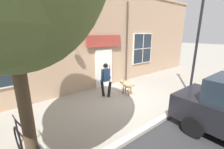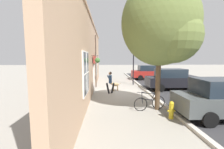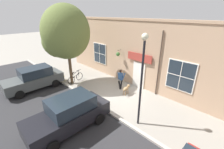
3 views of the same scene
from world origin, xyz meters
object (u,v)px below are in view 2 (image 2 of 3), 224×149
at_px(dog_on_leash, 115,84).
at_px(parked_car_mid_block, 172,79).
at_px(pedestrian_walking, 110,81).
at_px(fire_hydrant, 171,110).
at_px(street_tree_by_curb, 163,26).
at_px(leaning_bicycle, 150,102).
at_px(street_lamp, 134,52).
at_px(parked_car_far_end, 149,72).

height_order(dog_on_leash, parked_car_mid_block, parked_car_mid_block).
relative_size(pedestrian_walking, fire_hydrant, 2.11).
xyz_separation_m(street_tree_by_curb, leaning_bicycle, (-0.53, 0.05, -3.79)).
bearing_deg(street_lamp, fire_hydrant, -88.89).
bearing_deg(street_lamp, parked_car_far_end, 53.94).
bearing_deg(parked_car_far_end, dog_on_leash, -126.78).
xyz_separation_m(pedestrian_walking, fire_hydrant, (2.54, -4.81, -0.57)).
bearing_deg(leaning_bicycle, fire_hydrant, -61.01).
height_order(leaning_bicycle, parked_car_mid_block, parked_car_mid_block).
height_order(parked_car_far_end, street_lamp, street_lamp).
distance_m(parked_car_far_end, fire_hydrant, 12.21).
xyz_separation_m(pedestrian_walking, street_lamp, (2.38, 3.51, 2.24)).
relative_size(street_tree_by_curb, parked_car_mid_block, 1.49).
xyz_separation_m(street_lamp, fire_hydrant, (0.16, -8.32, -2.81)).
height_order(parked_car_mid_block, fire_hydrant, parked_car_mid_block).
xyz_separation_m(leaning_bicycle, fire_hydrant, (0.63, -1.14, 0.02)).
relative_size(leaning_bicycle, street_lamp, 0.35).
xyz_separation_m(parked_car_far_end, fire_hydrant, (-2.48, -11.94, -0.48)).
bearing_deg(parked_car_mid_block, leaning_bicycle, -124.39).
bearing_deg(street_tree_by_curb, street_lamp, 90.46).
relative_size(leaning_bicycle, parked_car_mid_block, 0.40).
height_order(pedestrian_walking, fire_hydrant, pedestrian_walking).
distance_m(leaning_bicycle, fire_hydrant, 1.30).
height_order(pedestrian_walking, parked_car_mid_block, parked_car_mid_block).
bearing_deg(pedestrian_walking, parked_car_far_end, 54.88).
bearing_deg(parked_car_far_end, leaning_bicycle, -106.04).
xyz_separation_m(leaning_bicycle, parked_car_far_end, (3.11, 10.81, 0.50)).
xyz_separation_m(leaning_bicycle, street_lamp, (0.47, 7.18, 2.83)).
relative_size(leaning_bicycle, parked_car_far_end, 0.40).
bearing_deg(street_tree_by_curb, pedestrian_walking, 123.12).
bearing_deg(parked_car_mid_block, street_tree_by_curb, -119.63).
bearing_deg(street_tree_by_curb, parked_car_far_end, 76.63).
bearing_deg(fire_hydrant, dog_on_leash, 110.39).
bearing_deg(leaning_bicycle, dog_on_leash, 108.10).
bearing_deg(leaning_bicycle, pedestrian_walking, 117.42).
relative_size(parked_car_mid_block, street_lamp, 0.88).
height_order(leaning_bicycle, fire_hydrant, leaning_bicycle).
xyz_separation_m(street_tree_by_curb, parked_car_far_end, (2.58, 10.86, -3.29)).
relative_size(street_tree_by_curb, leaning_bicycle, 3.75).
distance_m(pedestrian_walking, street_tree_by_curb, 5.48).
distance_m(dog_on_leash, leaning_bicycle, 4.87).
bearing_deg(parked_car_mid_block, parked_car_far_end, 91.81).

